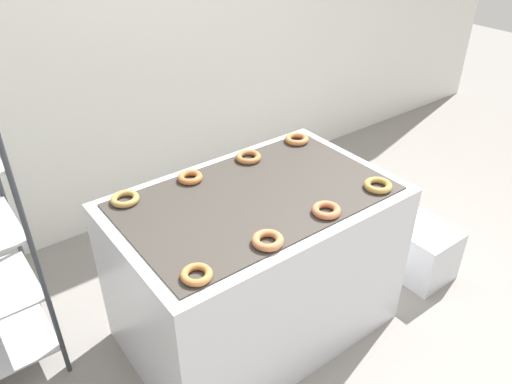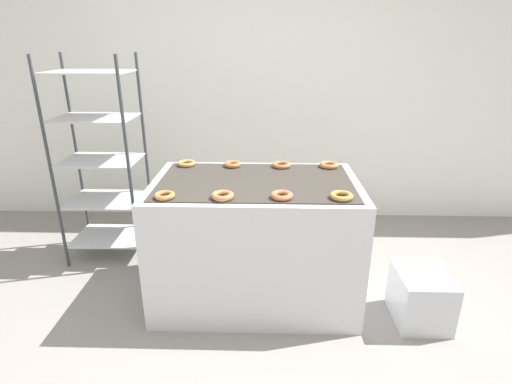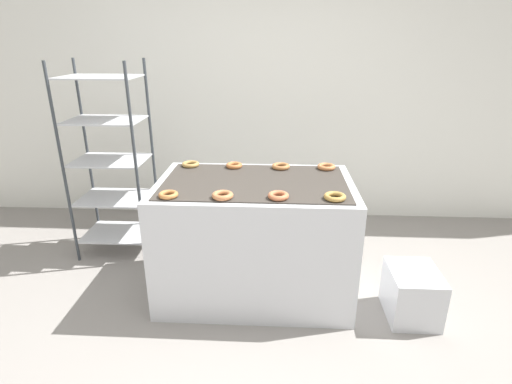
% 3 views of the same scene
% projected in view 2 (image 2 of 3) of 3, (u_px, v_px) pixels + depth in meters
% --- Properties ---
extents(ground_plane, '(14.00, 14.00, 0.00)m').
position_uv_depth(ground_plane, '(252.00, 363.00, 2.28)').
color(ground_plane, gray).
extents(wall_back, '(8.00, 0.05, 2.80)m').
position_uv_depth(wall_back, '(260.00, 77.00, 3.76)').
color(wall_back, silver).
rests_on(wall_back, ground_plane).
extents(fryer_machine, '(1.36, 0.86, 0.87)m').
position_uv_depth(fryer_machine, '(255.00, 240.00, 2.76)').
color(fryer_machine, silver).
rests_on(fryer_machine, ground_plane).
extents(baking_rack_cart, '(0.61, 0.46, 1.64)m').
position_uv_depth(baking_rack_cart, '(101.00, 160.00, 3.16)').
color(baking_rack_cart, '#33383D').
rests_on(baking_rack_cart, ground_plane).
extents(glaze_bin, '(0.32, 0.39, 0.34)m').
position_uv_depth(glaze_bin, '(421.00, 296.00, 2.58)').
color(glaze_bin, silver).
rests_on(glaze_bin, ground_plane).
extents(donut_near_left, '(0.12, 0.12, 0.03)m').
position_uv_depth(donut_near_left, '(165.00, 195.00, 2.31)').
color(donut_near_left, '#B5713A').
rests_on(donut_near_left, fryer_machine).
extents(donut_near_midleft, '(0.13, 0.13, 0.03)m').
position_uv_depth(donut_near_midleft, '(223.00, 196.00, 2.31)').
color(donut_near_midleft, '#B56F43').
rests_on(donut_near_midleft, fryer_machine).
extents(donut_near_midright, '(0.13, 0.13, 0.03)m').
position_uv_depth(donut_near_midright, '(282.00, 195.00, 2.31)').
color(donut_near_midright, '#BD6841').
rests_on(donut_near_midright, fryer_machine).
extents(donut_near_right, '(0.14, 0.14, 0.03)m').
position_uv_depth(donut_near_right, '(341.00, 196.00, 2.30)').
color(donut_near_right, '#A9803E').
rests_on(donut_near_right, fryer_machine).
extents(donut_far_left, '(0.13, 0.13, 0.03)m').
position_uv_depth(donut_far_left, '(186.00, 163.00, 2.91)').
color(donut_far_left, '#A88144').
rests_on(donut_far_left, fryer_machine).
extents(donut_far_midleft, '(0.12, 0.12, 0.03)m').
position_uv_depth(donut_far_midleft, '(233.00, 164.00, 2.89)').
color(donut_far_midleft, '#B36937').
rests_on(donut_far_midleft, fryer_machine).
extents(donut_far_midright, '(0.14, 0.14, 0.03)m').
position_uv_depth(donut_far_midright, '(281.00, 165.00, 2.88)').
color(donut_far_midright, '#A76B3B').
rests_on(donut_far_midright, fryer_machine).
extents(donut_far_right, '(0.13, 0.13, 0.03)m').
position_uv_depth(donut_far_right, '(329.00, 165.00, 2.87)').
color(donut_far_right, '#B77040').
rests_on(donut_far_right, fryer_machine).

